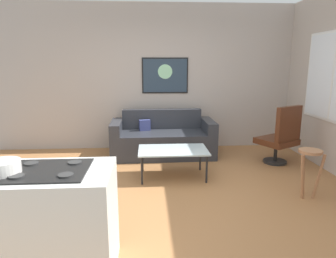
{
  "coord_description": "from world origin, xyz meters",
  "views": [
    {
      "loc": [
        -0.24,
        -3.58,
        1.68
      ],
      "look_at": [
        0.06,
        0.9,
        0.7
      ],
      "focal_mm": 32.33,
      "sensor_mm": 36.0,
      "label": 1
    }
  ],
  "objects_px": {
    "mixing_bowl": "(3,168)",
    "wall_painting": "(165,75)",
    "coffee_table": "(173,151)",
    "armchair": "(281,137)",
    "couch": "(163,140)",
    "bar_stool": "(309,162)"
  },
  "relations": [
    {
      "from": "mixing_bowl",
      "to": "wall_painting",
      "type": "distance_m",
      "value": 4.1
    },
    {
      "from": "coffee_table",
      "to": "wall_painting",
      "type": "bearing_deg",
      "value": 90.71
    },
    {
      "from": "coffee_table",
      "to": "wall_painting",
      "type": "relative_size",
      "value": 1.14
    },
    {
      "from": "armchair",
      "to": "wall_painting",
      "type": "distance_m",
      "value": 2.42
    },
    {
      "from": "couch",
      "to": "wall_painting",
      "type": "relative_size",
      "value": 2.09
    },
    {
      "from": "couch",
      "to": "armchair",
      "type": "distance_m",
      "value": 2.06
    },
    {
      "from": "mixing_bowl",
      "to": "wall_painting",
      "type": "relative_size",
      "value": 0.28
    },
    {
      "from": "wall_painting",
      "to": "couch",
      "type": "bearing_deg",
      "value": -97.92
    },
    {
      "from": "armchair",
      "to": "couch",
      "type": "bearing_deg",
      "value": 161.67
    },
    {
      "from": "armchair",
      "to": "mixing_bowl",
      "type": "distance_m",
      "value": 4.22
    },
    {
      "from": "bar_stool",
      "to": "mixing_bowl",
      "type": "distance_m",
      "value": 3.38
    },
    {
      "from": "bar_stool",
      "to": "mixing_bowl",
      "type": "bearing_deg",
      "value": -156.44
    },
    {
      "from": "couch",
      "to": "wall_painting",
      "type": "xyz_separation_m",
      "value": [
        0.08,
        0.55,
        1.15
      ]
    },
    {
      "from": "mixing_bowl",
      "to": "wall_painting",
      "type": "bearing_deg",
      "value": 69.91
    },
    {
      "from": "couch",
      "to": "mixing_bowl",
      "type": "bearing_deg",
      "value": -111.99
    },
    {
      "from": "coffee_table",
      "to": "armchair",
      "type": "distance_m",
      "value": 1.91
    },
    {
      "from": "mixing_bowl",
      "to": "coffee_table",
      "type": "bearing_deg",
      "value": 56.65
    },
    {
      "from": "bar_stool",
      "to": "wall_painting",
      "type": "distance_m",
      "value": 3.14
    },
    {
      "from": "mixing_bowl",
      "to": "armchair",
      "type": "bearing_deg",
      "value": 38.74
    },
    {
      "from": "couch",
      "to": "coffee_table",
      "type": "bearing_deg",
      "value": -85.05
    },
    {
      "from": "coffee_table",
      "to": "mixing_bowl",
      "type": "height_order",
      "value": "mixing_bowl"
    },
    {
      "from": "armchair",
      "to": "wall_painting",
      "type": "bearing_deg",
      "value": 147.49
    }
  ]
}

